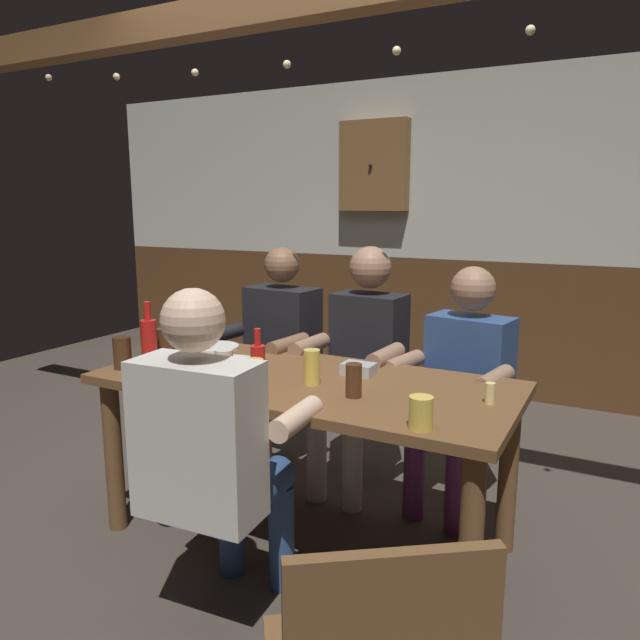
% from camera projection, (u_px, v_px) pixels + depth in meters
% --- Properties ---
extents(ground_plane, '(8.07, 8.07, 0.00)m').
position_uv_depth(ground_plane, '(302.00, 540.00, 2.67)').
color(ground_plane, '#423A33').
extents(back_wall_upper, '(6.73, 0.12, 1.39)m').
position_uv_depth(back_wall_upper, '(465.00, 168.00, 4.54)').
color(back_wall_upper, beige).
extents(back_wall_wainscot, '(6.73, 0.12, 1.05)m').
position_uv_depth(back_wall_wainscot, '(458.00, 325.00, 4.77)').
color(back_wall_wainscot, brown).
rests_on(back_wall_wainscot, ground_plane).
extents(dining_table, '(1.77, 0.81, 0.74)m').
position_uv_depth(dining_table, '(304.00, 403.00, 2.57)').
color(dining_table, brown).
rests_on(dining_table, ground_plane).
extents(person_0, '(0.57, 0.55, 1.24)m').
position_uv_depth(person_0, '(276.00, 347.00, 3.36)').
color(person_0, black).
rests_on(person_0, ground_plane).
extents(person_1, '(0.52, 0.54, 1.26)m').
position_uv_depth(person_1, '(362.00, 357.00, 3.10)').
color(person_1, black).
rests_on(person_1, ground_plane).
extents(person_2, '(0.57, 0.57, 1.18)m').
position_uv_depth(person_2, '(463.00, 377.00, 2.88)').
color(person_2, '#2D4C84').
rests_on(person_2, ground_plane).
extents(person_3, '(0.57, 0.53, 1.22)m').
position_uv_depth(person_3, '(212.00, 447.00, 2.02)').
color(person_3, silver).
rests_on(person_3, ground_plane).
extents(table_candle, '(0.04, 0.04, 0.08)m').
position_uv_depth(table_candle, '(490.00, 393.00, 2.21)').
color(table_candle, '#F9E08C').
rests_on(table_candle, dining_table).
extents(condiment_caddy, '(0.14, 0.10, 0.05)m').
position_uv_depth(condiment_caddy, '(359.00, 369.00, 2.60)').
color(condiment_caddy, '#B2B7BC').
rests_on(condiment_caddy, dining_table).
extents(plate_0, '(0.24, 0.24, 0.01)m').
position_uv_depth(plate_0, '(215.00, 347.00, 3.06)').
color(plate_0, white).
rests_on(plate_0, dining_table).
extents(plate_1, '(0.25, 0.25, 0.01)m').
position_uv_depth(plate_1, '(231.00, 363.00, 2.77)').
color(plate_1, white).
rests_on(plate_1, dining_table).
extents(bottle_0, '(0.06, 0.06, 0.24)m').
position_uv_depth(bottle_0, '(258.00, 364.00, 2.43)').
color(bottle_0, red).
rests_on(bottle_0, dining_table).
extents(bottle_1, '(0.07, 0.07, 0.30)m').
position_uv_depth(bottle_1, '(149.00, 342.00, 2.68)').
color(bottle_1, red).
rests_on(bottle_1, dining_table).
extents(pint_glass_0, '(0.08, 0.08, 0.14)m').
position_uv_depth(pint_glass_0, '(122.00, 353.00, 2.68)').
color(pint_glass_0, '#4C2D19').
rests_on(pint_glass_0, dining_table).
extents(pint_glass_1, '(0.08, 0.08, 0.11)m').
position_uv_depth(pint_glass_1, '(421.00, 413.00, 1.96)').
color(pint_glass_1, '#E5C64C').
rests_on(pint_glass_1, dining_table).
extents(pint_glass_2, '(0.08, 0.08, 0.12)m').
position_uv_depth(pint_glass_2, '(166.00, 342.00, 2.95)').
color(pint_glass_2, '#E5C64C').
rests_on(pint_glass_2, dining_table).
extents(pint_glass_3, '(0.08, 0.08, 0.15)m').
position_uv_depth(pint_glass_3, '(166.00, 344.00, 2.82)').
color(pint_glass_3, '#4C2D19').
rests_on(pint_glass_3, dining_table).
extents(pint_glass_4, '(0.07, 0.07, 0.15)m').
position_uv_depth(pint_glass_4, '(312.00, 367.00, 2.45)').
color(pint_glass_4, '#E5C64C').
rests_on(pint_glass_4, dining_table).
extents(pint_glass_5, '(0.07, 0.07, 0.16)m').
position_uv_depth(pint_glass_5, '(254.00, 379.00, 2.26)').
color(pint_glass_5, '#E5C64C').
rests_on(pint_glass_5, dining_table).
extents(pint_glass_6, '(0.08, 0.08, 0.13)m').
position_uv_depth(pint_glass_6, '(224.00, 365.00, 2.51)').
color(pint_glass_6, white).
rests_on(pint_glass_6, dining_table).
extents(pint_glass_7, '(0.06, 0.06, 0.13)m').
position_uv_depth(pint_glass_7, '(354.00, 381.00, 2.29)').
color(pint_glass_7, '#4C2D19').
rests_on(pint_glass_7, dining_table).
extents(wall_dart_cabinet, '(0.56, 0.15, 0.70)m').
position_uv_depth(wall_dart_cabinet, '(374.00, 166.00, 4.74)').
color(wall_dart_cabinet, brown).
extents(string_lights, '(4.75, 0.04, 0.18)m').
position_uv_depth(string_lights, '(339.00, 43.00, 2.56)').
color(string_lights, '#F9EAB2').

